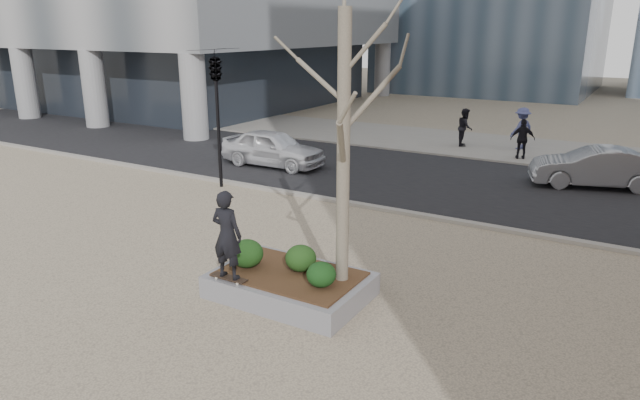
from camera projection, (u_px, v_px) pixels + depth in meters
The scene contains 17 objects.
ground at pixel (251, 284), 11.89m from camera, with size 120.00×120.00×0.00m, color tan.
street at pixel (423, 179), 20.12m from camera, with size 60.00×8.00×0.02m, color black.
far_sidewalk at pixel (479, 145), 25.88m from camera, with size 60.00×6.00×0.02m, color gray.
planter at pixel (290, 285), 11.34m from camera, with size 3.00×2.00×0.45m, color gray.
planter_mulch at pixel (290, 274), 11.27m from camera, with size 2.70×1.70×0.04m, color #382314.
sycamore_tree at pixel (344, 107), 10.06m from camera, with size 2.80×2.80×6.60m, color gray, non-canonical shape.
shrub_left at pixel (247, 253), 11.49m from camera, with size 0.67×0.67×0.57m, color black.
shrub_middle at pixel (301, 258), 11.31m from camera, with size 0.62×0.62×0.53m, color #103310.
shrub_right at pixel (321, 274), 10.63m from camera, with size 0.56×0.56×0.48m, color #103412.
skateboard at pixel (229, 279), 11.01m from camera, with size 0.78×0.20×0.07m, color black, non-canonical shape.
skateboarder at pixel (227, 235), 10.75m from camera, with size 0.63×0.42×1.74m, color black.
police_car at pixel (273, 148), 21.77m from camera, with size 1.65×4.10×1.40m, color silver.
car_silver at pixel (595, 167), 18.91m from camera, with size 1.41×4.04×1.33m, color gray.
pedestrian_a at pixel (465, 127), 25.43m from camera, with size 0.81×0.63×1.67m, color black.
pedestrian_b at pixel (522, 128), 24.72m from camera, with size 1.17×0.67×1.81m, color #464C7F.
pedestrian_c at pixel (523, 139), 22.91m from camera, with size 0.94×0.39×1.61m, color black.
traffic_light_near at pixel (218, 120), 18.53m from camera, with size 0.60×2.48×4.50m, color black, non-canonical shape.
Camera 1 is at (6.79, -8.60, 5.16)m, focal length 32.00 mm.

